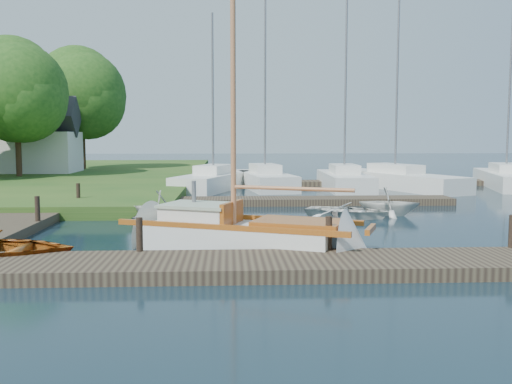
{
  "coord_description": "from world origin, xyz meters",
  "views": [
    {
      "loc": [
        -0.91,
        -18.38,
        3.01
      ],
      "look_at": [
        0.0,
        0.0,
        1.2
      ],
      "focal_mm": 40.0,
      "sensor_mm": 36.0,
      "label": 1
    }
  ],
  "objects_px": {
    "mooring_post_1": "(139,234)",
    "tree_7": "(82,94)",
    "tender_b": "(163,204)",
    "marina_boat_0": "(213,180)",
    "mooring_post_3": "(512,231)",
    "marina_boat_2": "(344,179)",
    "house_c": "(39,142)",
    "sailboat": "(247,237)",
    "mooring_post_5": "(78,193)",
    "mooring_post_4": "(37,209)",
    "mooring_post_2": "(329,233)",
    "marina_boat_5": "(506,178)",
    "tender_d": "(389,200)",
    "tree_3": "(16,91)",
    "tender_a": "(190,216)",
    "tender_c": "(347,209)",
    "marina_boat_1": "(265,178)",
    "marina_boat_3": "(395,178)"
  },
  "relations": [
    {
      "from": "sailboat",
      "to": "marina_boat_2",
      "type": "relative_size",
      "value": 0.83
    },
    {
      "from": "sailboat",
      "to": "house_c",
      "type": "height_order",
      "value": "sailboat"
    },
    {
      "from": "mooring_post_4",
      "to": "tender_d",
      "type": "xyz_separation_m",
      "value": [
        12.21,
        2.85,
        -0.11
      ]
    },
    {
      "from": "tender_c",
      "to": "marina_boat_2",
      "type": "height_order",
      "value": "marina_boat_2"
    },
    {
      "from": "mooring_post_1",
      "to": "marina_boat_5",
      "type": "xyz_separation_m",
      "value": [
        18.46,
        19.32,
        -0.13
      ]
    },
    {
      "from": "mooring_post_5",
      "to": "tender_b",
      "type": "height_order",
      "value": "tender_b"
    },
    {
      "from": "mooring_post_5",
      "to": "tender_b",
      "type": "relative_size",
      "value": 0.35
    },
    {
      "from": "tender_d",
      "to": "tender_b",
      "type": "bearing_deg",
      "value": 112.04
    },
    {
      "from": "mooring_post_4",
      "to": "mooring_post_1",
      "type": "bearing_deg",
      "value": -51.34
    },
    {
      "from": "house_c",
      "to": "tree_7",
      "type": "relative_size",
      "value": 0.56
    },
    {
      "from": "tree_3",
      "to": "tree_7",
      "type": "relative_size",
      "value": 0.93
    },
    {
      "from": "mooring_post_5",
      "to": "tree_7",
      "type": "relative_size",
      "value": 0.09
    },
    {
      "from": "marina_boat_2",
      "to": "marina_boat_5",
      "type": "relative_size",
      "value": 1.09
    },
    {
      "from": "mooring_post_2",
      "to": "tree_7",
      "type": "height_order",
      "value": "tree_7"
    },
    {
      "from": "mooring_post_4",
      "to": "marina_boat_3",
      "type": "bearing_deg",
      "value": 41.72
    },
    {
      "from": "mooring_post_4",
      "to": "sailboat",
      "type": "relative_size",
      "value": 0.08
    },
    {
      "from": "mooring_post_5",
      "to": "tree_3",
      "type": "xyz_separation_m",
      "value": [
        -7.0,
        13.05,
        5.11
      ]
    },
    {
      "from": "mooring_post_2",
      "to": "tender_d",
      "type": "relative_size",
      "value": 0.36
    },
    {
      "from": "mooring_post_5",
      "to": "tree_7",
      "type": "xyz_separation_m",
      "value": [
        -5.0,
        21.05,
        5.5
      ]
    },
    {
      "from": "mooring_post_1",
      "to": "tender_a",
      "type": "xyz_separation_m",
      "value": [
        0.82,
        5.44,
        -0.32
      ]
    },
    {
      "from": "sailboat",
      "to": "marina_boat_1",
      "type": "height_order",
      "value": "marina_boat_1"
    },
    {
      "from": "tender_c",
      "to": "marina_boat_1",
      "type": "distance_m",
      "value": 12.18
    },
    {
      "from": "mooring_post_1",
      "to": "tree_7",
      "type": "xyz_separation_m",
      "value": [
        -9.0,
        31.05,
        5.5
      ]
    },
    {
      "from": "marina_boat_0",
      "to": "mooring_post_4",
      "type": "bearing_deg",
      "value": 178.43
    },
    {
      "from": "tender_a",
      "to": "mooring_post_3",
      "type": "bearing_deg",
      "value": -118.9
    },
    {
      "from": "mooring_post_3",
      "to": "tender_b",
      "type": "bearing_deg",
      "value": 143.87
    },
    {
      "from": "mooring_post_1",
      "to": "tree_7",
      "type": "relative_size",
      "value": 0.09
    },
    {
      "from": "mooring_post_1",
      "to": "mooring_post_2",
      "type": "bearing_deg",
      "value": 0.0
    },
    {
      "from": "mooring_post_4",
      "to": "marina_boat_3",
      "type": "height_order",
      "value": "marina_boat_3"
    },
    {
      "from": "mooring_post_4",
      "to": "tree_3",
      "type": "height_order",
      "value": "tree_3"
    },
    {
      "from": "tree_3",
      "to": "tree_7",
      "type": "height_order",
      "value": "tree_7"
    },
    {
      "from": "tree_7",
      "to": "tree_3",
      "type": "bearing_deg",
      "value": -104.04
    },
    {
      "from": "mooring_post_2",
      "to": "mooring_post_5",
      "type": "distance_m",
      "value": 13.12
    },
    {
      "from": "tender_d",
      "to": "sailboat",
      "type": "bearing_deg",
      "value": 153.08
    },
    {
      "from": "mooring_post_1",
      "to": "mooring_post_2",
      "type": "xyz_separation_m",
      "value": [
        4.5,
        0.0,
        0.0
      ]
    },
    {
      "from": "mooring_post_3",
      "to": "marina_boat_2",
      "type": "bearing_deg",
      "value": 90.85
    },
    {
      "from": "tree_3",
      "to": "tender_a",
      "type": "bearing_deg",
      "value": -56.12
    },
    {
      "from": "mooring_post_4",
      "to": "tender_c",
      "type": "bearing_deg",
      "value": 12.8
    },
    {
      "from": "mooring_post_1",
      "to": "tender_a",
      "type": "relative_size",
      "value": 0.22
    },
    {
      "from": "mooring_post_5",
      "to": "marina_boat_5",
      "type": "bearing_deg",
      "value": 22.54
    },
    {
      "from": "mooring_post_4",
      "to": "tender_a",
      "type": "distance_m",
      "value": 4.86
    },
    {
      "from": "marina_boat_1",
      "to": "mooring_post_4",
      "type": "bearing_deg",
      "value": 141.28
    },
    {
      "from": "tender_d",
      "to": "tree_3",
      "type": "relative_size",
      "value": 0.26
    },
    {
      "from": "house_c",
      "to": "sailboat",
      "type": "bearing_deg",
      "value": -62.02
    },
    {
      "from": "mooring_post_1",
      "to": "tender_d",
      "type": "distance_m",
      "value": 11.36
    },
    {
      "from": "tender_b",
      "to": "marina_boat_0",
      "type": "height_order",
      "value": "marina_boat_0"
    },
    {
      "from": "sailboat",
      "to": "marina_boat_5",
      "type": "distance_m",
      "value": 23.91
    },
    {
      "from": "house_c",
      "to": "tender_d",
      "type": "bearing_deg",
      "value": -44.9
    },
    {
      "from": "tender_c",
      "to": "tree_3",
      "type": "xyz_separation_m",
      "value": [
        -17.52,
        15.66,
        5.49
      ]
    },
    {
      "from": "tender_c",
      "to": "tender_d",
      "type": "xyz_separation_m",
      "value": [
        1.69,
        0.46,
        0.27
      ]
    }
  ]
}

